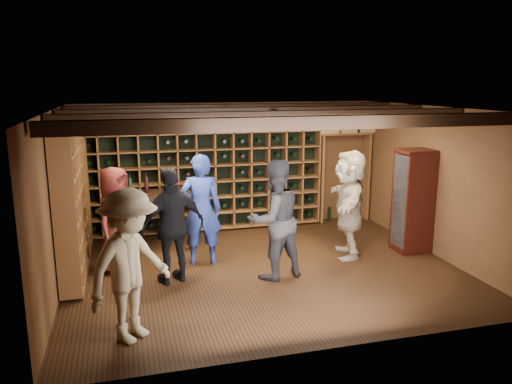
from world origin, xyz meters
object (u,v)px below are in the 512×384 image
object	(u,v)px
guest_beige	(349,204)
guest_khaki	(130,266)
guest_red_floral	(116,220)
man_grey_suit	(275,220)
tasting_table	(151,201)
display_cabinet	(413,203)
guest_woman_black	(173,226)
man_blue_shirt	(201,210)

from	to	relation	value
guest_beige	guest_khaki	bearing A→B (deg)	-42.36
guest_red_floral	guest_khaki	distance (m)	2.25
man_grey_suit	tasting_table	distance (m)	2.46
guest_red_floral	guest_khaki	world-z (taller)	guest_khaki
display_cabinet	guest_khaki	size ratio (longest dim) A/B	0.99
guest_red_floral	guest_woman_black	size ratio (longest dim) A/B	0.96
display_cabinet	man_blue_shirt	size ratio (longest dim) A/B	0.97
guest_beige	tasting_table	world-z (taller)	guest_beige
guest_khaki	display_cabinet	bearing A→B (deg)	-20.92
guest_woman_black	guest_beige	distance (m)	2.99
guest_woman_black	guest_beige	world-z (taller)	guest_beige
man_blue_shirt	guest_red_floral	distance (m)	1.32
man_blue_shirt	guest_khaki	distance (m)	2.51
guest_red_floral	guest_beige	distance (m)	3.78
man_blue_shirt	guest_red_floral	bearing A→B (deg)	9.62
man_blue_shirt	tasting_table	xyz separation A→B (m)	(-0.73, 0.92, -0.02)
display_cabinet	guest_red_floral	size ratio (longest dim) A/B	1.06
display_cabinet	guest_woman_black	size ratio (longest dim) A/B	1.02
guest_khaki	man_grey_suit	bearing A→B (deg)	-9.80
man_blue_shirt	tasting_table	world-z (taller)	man_blue_shirt
man_blue_shirt	guest_woman_black	bearing A→B (deg)	62.00
man_grey_suit	man_blue_shirt	bearing A→B (deg)	-55.90
guest_woman_black	tasting_table	bearing A→B (deg)	-102.68
display_cabinet	man_grey_suit	bearing A→B (deg)	-168.59
guest_red_floral	guest_beige	size ratio (longest dim) A/B	0.91
man_blue_shirt	guest_red_floral	size ratio (longest dim) A/B	1.09
man_grey_suit	guest_beige	xyz separation A→B (m)	(1.49, 0.59, 0.01)
man_blue_shirt	tasting_table	bearing A→B (deg)	-41.28
guest_khaki	guest_beige	xyz separation A→B (m)	(3.60, 1.95, 0.02)
guest_red_floral	man_grey_suit	bearing A→B (deg)	-79.42
display_cabinet	tasting_table	distance (m)	4.52
man_blue_shirt	guest_khaki	size ratio (longest dim) A/B	1.02
guest_woman_black	tasting_table	distance (m)	1.59
man_blue_shirt	tasting_table	distance (m)	1.17
man_blue_shirt	guest_beige	distance (m)	2.46
guest_khaki	guest_red_floral	bearing A→B (deg)	51.67
man_grey_suit	guest_beige	bearing A→B (deg)	-172.33
man_blue_shirt	guest_woman_black	size ratio (longest dim) A/B	1.05
man_grey_suit	guest_red_floral	distance (m)	2.44
tasting_table	guest_woman_black	bearing A→B (deg)	-89.74
guest_woman_black	guest_khaki	bearing A→B (deg)	47.73
display_cabinet	guest_beige	distance (m)	1.17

